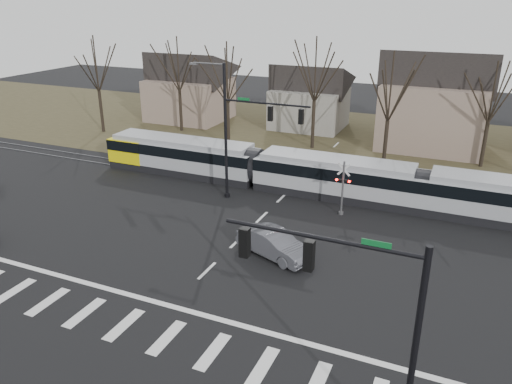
% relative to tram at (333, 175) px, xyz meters
% --- Properties ---
extents(ground, '(140.00, 140.00, 0.00)m').
position_rel_tram_xyz_m(ground, '(-3.47, -16.00, -1.69)').
color(ground, black).
extents(grass_verge, '(140.00, 28.00, 0.01)m').
position_rel_tram_xyz_m(grass_verge, '(-3.47, 16.00, -1.68)').
color(grass_verge, '#38331E').
rests_on(grass_verge, ground).
extents(crosswalk, '(27.00, 2.60, 0.01)m').
position_rel_tram_xyz_m(crosswalk, '(-3.47, -20.00, -1.68)').
color(crosswalk, silver).
rests_on(crosswalk, ground).
extents(stop_line, '(28.00, 0.35, 0.01)m').
position_rel_tram_xyz_m(stop_line, '(-3.47, -17.80, -1.68)').
color(stop_line, silver).
rests_on(stop_line, ground).
extents(lane_dashes, '(0.18, 30.00, 0.01)m').
position_rel_tram_xyz_m(lane_dashes, '(-3.47, -0.00, -1.68)').
color(lane_dashes, silver).
rests_on(lane_dashes, ground).
extents(rail_pair, '(90.00, 1.52, 0.06)m').
position_rel_tram_xyz_m(rail_pair, '(-3.47, -0.20, -1.66)').
color(rail_pair, '#59595E').
rests_on(rail_pair, ground).
extents(tram, '(40.80, 3.03, 3.09)m').
position_rel_tram_xyz_m(tram, '(0.00, 0.00, 0.00)').
color(tram, gray).
rests_on(tram, ground).
extents(sedan, '(4.95, 6.05, 1.62)m').
position_rel_tram_xyz_m(sedan, '(-0.62, -10.82, -0.87)').
color(sedan, '#505057').
rests_on(sedan, ground).
extents(signal_pole_near_right, '(6.72, 0.44, 8.00)m').
position_rel_tram_xyz_m(signal_pole_near_right, '(6.64, -22.00, 3.48)').
color(signal_pole_near_right, black).
rests_on(signal_pole_near_right, ground).
extents(signal_pole_far, '(9.28, 0.44, 10.20)m').
position_rel_tram_xyz_m(signal_pole_far, '(-5.88, -3.50, 4.01)').
color(signal_pole_far, black).
rests_on(signal_pole_far, ground).
extents(rail_crossing_signal, '(1.08, 0.36, 4.00)m').
position_rel_tram_xyz_m(rail_crossing_signal, '(1.53, -3.21, 0.20)').
color(rail_crossing_signal, '#59595B').
rests_on(rail_crossing_signal, ground).
extents(tree_row, '(59.20, 7.20, 10.00)m').
position_rel_tram_xyz_m(tree_row, '(-1.47, 10.00, 3.31)').
color(tree_row, black).
rests_on(tree_row, ground).
extents(house_a, '(9.72, 8.64, 8.60)m').
position_rel_tram_xyz_m(house_a, '(-23.47, 18.00, 2.78)').
color(house_a, '#816B5D').
rests_on(house_a, ground).
extents(house_b, '(8.64, 7.56, 7.65)m').
position_rel_tram_xyz_m(house_b, '(-8.47, 20.00, 2.28)').
color(house_b, gray).
rests_on(house_b, ground).
extents(house_c, '(10.80, 8.64, 10.10)m').
position_rel_tram_xyz_m(house_c, '(5.53, 17.00, 3.55)').
color(house_c, '#816B5D').
rests_on(house_c, ground).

